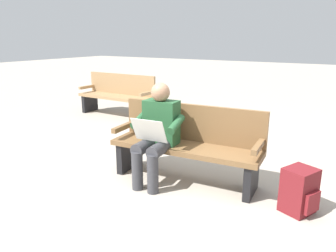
{
  "coord_description": "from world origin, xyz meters",
  "views": [
    {
      "loc": [
        -1.71,
        3.16,
        1.68
      ],
      "look_at": [
        0.14,
        0.15,
        0.7
      ],
      "focal_mm": 34.36,
      "sensor_mm": 36.0,
      "label": 1
    }
  ],
  "objects_px": {
    "backpack": "(299,191)",
    "bench_far": "(118,95)",
    "bench_near": "(187,143)",
    "person_seated": "(157,131)"
  },
  "relations": [
    {
      "from": "backpack",
      "to": "bench_far",
      "type": "bearing_deg",
      "value": -28.31
    },
    {
      "from": "bench_near",
      "to": "backpack",
      "type": "xyz_separation_m",
      "value": [
        -1.32,
        0.11,
        -0.23
      ]
    },
    {
      "from": "person_seated",
      "to": "backpack",
      "type": "distance_m",
      "value": 1.64
    },
    {
      "from": "bench_near",
      "to": "person_seated",
      "type": "bearing_deg",
      "value": 39.49
    },
    {
      "from": "bench_near",
      "to": "bench_far",
      "type": "height_order",
      "value": "same"
    },
    {
      "from": "bench_near",
      "to": "person_seated",
      "type": "xyz_separation_m",
      "value": [
        0.26,
        0.26,
        0.17
      ]
    },
    {
      "from": "bench_near",
      "to": "backpack",
      "type": "distance_m",
      "value": 1.34
    },
    {
      "from": "bench_near",
      "to": "backpack",
      "type": "bearing_deg",
      "value": 170.23
    },
    {
      "from": "person_seated",
      "to": "backpack",
      "type": "height_order",
      "value": "person_seated"
    },
    {
      "from": "backpack",
      "to": "bench_far",
      "type": "xyz_separation_m",
      "value": [
        4.22,
        -2.27,
        0.23
      ]
    }
  ]
}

